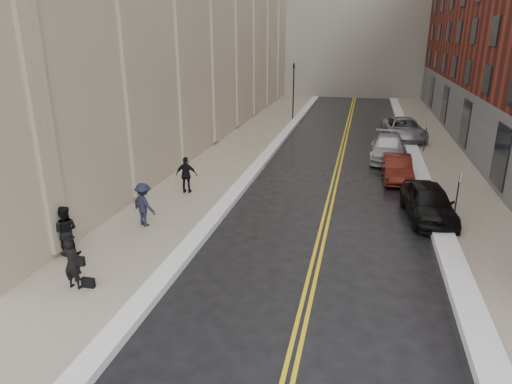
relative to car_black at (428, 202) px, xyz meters
The scene contains 18 objects.
ground 10.44m from the car_black, 130.57° to the right, with size 160.00×160.00×0.00m, color black.
sidewalk_left 13.89m from the car_black, 144.34° to the left, with size 4.00×64.00×0.15m, color gray.
sidewalk_right 8.42m from the car_black, 74.62° to the left, with size 3.00×64.00×0.15m, color gray.
lane_stripe_a 9.24m from the car_black, 118.52° to the left, with size 0.12×64.00×0.01m, color gold.
lane_stripe_b 9.13m from the car_black, 117.19° to the left, with size 0.12×64.00×0.01m, color gold.
snow_ridge_left 12.10m from the car_black, 137.97° to the left, with size 0.70×60.80×0.26m, color white.
snow_ridge_right 8.12m from the car_black, 87.34° to the left, with size 0.85×60.80×0.30m, color white.
traffic_signal 24.11m from the car_black, 113.00° to the left, with size 0.18×0.15×5.20m.
parking_sign_near 1.27m from the car_black, ahead, with size 0.06×0.35×2.23m.
parking_sign_far 12.15m from the car_black, 84.68° to the left, with size 0.06×0.35×2.23m.
car_black is the anchor object (origin of this frame).
car_maroon 5.61m from the car_black, 100.31° to the left, with size 1.44×4.12×1.36m, color #49140D.
car_silver_near 10.05m from the car_black, 97.60° to the left, with size 2.13×5.24×1.52m, color #B3B5BC.
car_silver_far 16.05m from the car_black, 89.91° to the left, with size 2.74×5.93×1.65m, color gray.
pedestrian_main 14.40m from the car_black, 142.26° to the right, with size 0.61×0.40×1.68m, color black.
pedestrian_a 14.68m from the car_black, 152.13° to the right, with size 0.89×0.70×1.84m, color black.
pedestrian_b 12.09m from the car_black, 161.72° to the right, with size 1.17×0.68×1.82m, color black.
pedestrian_c 11.32m from the car_black, behind, with size 1.07×0.44×1.82m, color black.
Camera 1 is at (3.75, -11.76, 7.65)m, focal length 32.00 mm.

